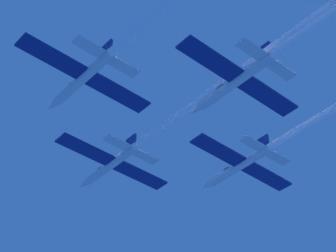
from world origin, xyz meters
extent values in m
cylinder|color=silver|center=(0.02, -0.20, 0.33)|extent=(1.18, 10.75, 1.18)
cone|color=silver|center=(0.02, 6.36, 0.33)|extent=(1.16, 2.37, 1.16)
ellipsoid|color=black|center=(0.02, 2.16, 0.84)|extent=(0.83, 2.15, 0.59)
cube|color=navy|center=(-4.66, -0.74, 0.33)|extent=(8.17, 2.37, 0.26)
cube|color=navy|center=(4.70, -0.74, 0.33)|extent=(8.17, 2.37, 0.26)
cube|color=navy|center=(0.02, -4.50, 1.79)|extent=(0.31, 1.94, 1.72)
cube|color=silver|center=(-2.41, -4.72, 0.33)|extent=(3.68, 1.42, 0.26)
cube|color=silver|center=(2.45, -4.72, 0.33)|extent=(3.68, 1.42, 0.26)
cylinder|color=white|center=(0.02, -30.10, 0.33)|extent=(1.06, 49.04, 1.06)
cylinder|color=silver|center=(-12.70, -11.74, 0.57)|extent=(1.18, 10.75, 1.18)
cone|color=silver|center=(-12.70, -5.18, 0.57)|extent=(1.16, 2.37, 1.16)
ellipsoid|color=black|center=(-12.70, -9.37, 1.07)|extent=(0.83, 2.15, 0.59)
cube|color=navy|center=(-17.38, -12.28, 0.57)|extent=(8.17, 2.37, 0.26)
cube|color=navy|center=(-8.03, -12.28, 0.57)|extent=(8.17, 2.37, 0.26)
cube|color=navy|center=(-12.70, -16.04, 2.02)|extent=(0.31, 1.94, 1.72)
cube|color=silver|center=(-15.13, -16.26, 0.57)|extent=(3.68, 1.42, 0.26)
cube|color=silver|center=(-10.27, -16.26, 0.57)|extent=(3.68, 1.42, 0.26)
cylinder|color=silver|center=(12.82, -12.34, -0.35)|extent=(1.18, 10.75, 1.18)
cone|color=silver|center=(12.82, -5.78, -0.35)|extent=(1.16, 2.37, 1.16)
ellipsoid|color=black|center=(12.82, -9.98, 0.15)|extent=(0.83, 2.15, 0.59)
cube|color=navy|center=(8.14, -12.88, -0.35)|extent=(8.17, 2.37, 0.26)
cube|color=navy|center=(17.50, -12.88, -0.35)|extent=(8.17, 2.37, 0.26)
cube|color=navy|center=(12.82, -16.64, 1.10)|extent=(0.31, 1.94, 1.72)
cube|color=silver|center=(10.39, -16.86, -0.35)|extent=(3.68, 1.42, 0.26)
cube|color=silver|center=(15.25, -16.86, -0.35)|extent=(3.68, 1.42, 0.26)
cylinder|color=silver|center=(-0.02, -24.01, -0.78)|extent=(1.18, 10.75, 1.18)
cone|color=silver|center=(-0.02, -17.45, -0.78)|extent=(1.16, 2.37, 1.16)
ellipsoid|color=black|center=(-0.02, -21.65, -0.27)|extent=(0.83, 2.15, 0.59)
cube|color=navy|center=(-4.69, -24.55, -0.78)|extent=(8.17, 2.37, 0.26)
cube|color=navy|center=(4.66, -24.55, -0.78)|extent=(8.17, 2.37, 0.26)
cube|color=navy|center=(-0.02, -28.31, 0.68)|extent=(0.31, 1.94, 1.72)
cube|color=silver|center=(-2.45, -28.53, -0.78)|extent=(3.68, 1.42, 0.26)
cube|color=silver|center=(2.41, -28.53, -0.78)|extent=(3.68, 1.42, 0.26)
camera|label=1|loc=(-39.45, -57.40, -48.45)|focal=65.69mm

